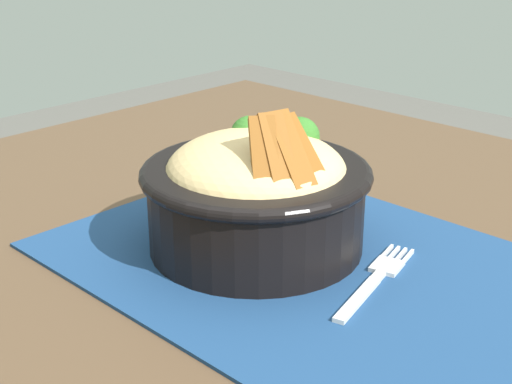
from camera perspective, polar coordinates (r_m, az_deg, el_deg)
The scene contains 4 objects.
table at distance 0.65m, azimuth 4.19°, elevation -11.58°, with size 1.01×0.87×0.73m.
placemat at distance 0.61m, azimuth 3.45°, elevation -5.49°, with size 0.40×0.30×0.00m, color navy.
bowl at distance 0.61m, azimuth 0.04°, elevation 0.16°, with size 0.21×0.21×0.13m.
fork at distance 0.59m, azimuth 9.22°, elevation -6.52°, with size 0.05×0.13×0.00m.
Camera 1 is at (0.34, -0.42, 1.02)m, focal length 52.17 mm.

